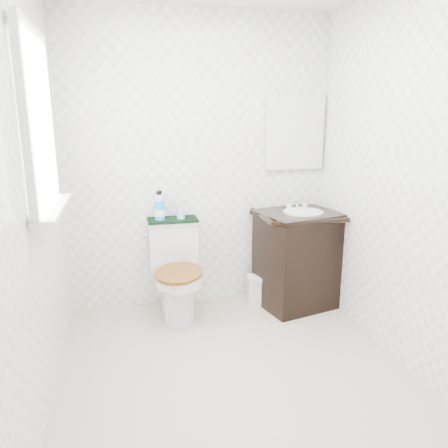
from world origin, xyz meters
name	(u,v)px	position (x,y,z in m)	size (l,w,h in m)	color
floor	(236,375)	(0.00, 0.00, 0.00)	(2.40, 2.40, 0.00)	#BFAF9A
wall_back	(200,164)	(0.00, 1.20, 1.20)	(2.40, 2.40, 0.00)	white
wall_front	(339,251)	(0.00, -1.20, 1.20)	(2.40, 2.40, 0.00)	white
wall_left	(30,196)	(-1.10, 0.00, 1.20)	(2.40, 2.40, 0.00)	white
wall_right	(408,181)	(1.10, 0.00, 1.20)	(2.40, 2.40, 0.00)	white
window	(37,124)	(-1.07, 0.25, 1.55)	(0.02, 0.70, 0.90)	white
mirror	(295,133)	(0.82, 1.18, 1.45)	(0.50, 0.02, 0.60)	silver
toilet	(176,275)	(-0.25, 0.97, 0.34)	(0.44, 0.65, 0.76)	silver
vanity	(297,257)	(0.77, 0.90, 0.43)	(0.73, 0.66, 0.92)	black
trash_bin	(258,290)	(0.45, 0.98, 0.13)	(0.19, 0.16, 0.26)	silver
towel	(173,220)	(-0.25, 1.09, 0.77)	(0.40, 0.22, 0.02)	black
mouthwash_bottle	(160,206)	(-0.35, 1.08, 0.89)	(0.08, 0.08, 0.24)	#1A8EE4
cup	(181,213)	(-0.18, 1.08, 0.82)	(0.07, 0.07, 0.08)	#8FB2EA
soap_bar	(294,208)	(0.77, 1.02, 0.83)	(0.06, 0.04, 0.02)	teal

